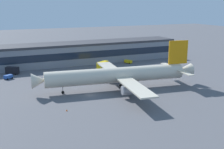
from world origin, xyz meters
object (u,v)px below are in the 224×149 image
airliner (119,75)px  catering_truck (102,65)px  follow_me_car (128,61)px  baggage_tug (8,77)px  stair_truck (12,70)px  traffic_cone_0 (67,110)px

airliner → catering_truck: 34.30m
catering_truck → follow_me_car: bearing=25.4°
airliner → catering_truck: airliner is taller
baggage_tug → stair_truck: stair_truck is taller
stair_truck → follow_me_car: stair_truck is taller
stair_truck → follow_me_car: size_ratio=1.33×
stair_truck → traffic_cone_0: size_ratio=10.29×
airliner → traffic_cone_0: bearing=-149.3°
follow_me_car → traffic_cone_0: bearing=-131.7°
airliner → follow_me_car: airliner is taller
stair_truck → follow_me_car: (61.72, 0.48, -0.89)m
baggage_tug → traffic_cone_0: 50.18m
baggage_tug → follow_me_car: 65.04m
traffic_cone_0 → baggage_tug: bearing=105.3°
baggage_tug → follow_me_car: size_ratio=0.86×
airliner → catering_truck: bearing=78.2°
follow_me_car → catering_truck: bearing=-154.6°
follow_me_car → traffic_cone_0: 76.89m
catering_truck → baggage_tug: bearing=179.7°
baggage_tug → catering_truck: 45.00m
baggage_tug → traffic_cone_0: baggage_tug is taller
baggage_tug → catering_truck: bearing=-0.3°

